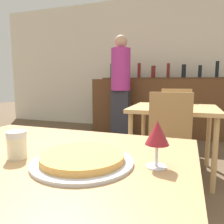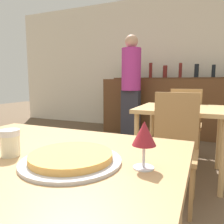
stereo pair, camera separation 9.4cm
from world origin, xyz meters
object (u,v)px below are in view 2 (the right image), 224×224
at_px(chair_far_side_front, 174,141).
at_px(pizza_tray, 71,158).
at_px(chair_far_side_back, 186,120).
at_px(person_standing, 131,83).
at_px(wine_glass, 144,135).
at_px(cheese_shaker, 10,143).

distance_m(chair_far_side_front, pizza_tray, 1.28).
relative_size(chair_far_side_back, person_standing, 0.51).
distance_m(person_standing, wine_glass, 3.22).
bearing_deg(cheese_shaker, person_standing, 99.91).
height_order(pizza_tray, person_standing, person_standing).
xyz_separation_m(pizza_tray, wine_glass, (0.25, 0.05, 0.10)).
height_order(chair_far_side_back, wine_glass, chair_far_side_back).
bearing_deg(chair_far_side_front, chair_far_side_back, 90.00).
bearing_deg(pizza_tray, cheese_shaker, -173.18).
bearing_deg(wine_glass, chair_far_side_front, 92.41).
distance_m(chair_far_side_back, person_standing, 1.31).
xyz_separation_m(chair_far_side_front, chair_far_side_back, (0.00, 1.14, 0.00)).
xyz_separation_m(chair_far_side_front, cheese_shaker, (-0.46, -1.27, 0.27)).
height_order(chair_far_side_front, pizza_tray, chair_far_side_front).
relative_size(pizza_tray, cheese_shaker, 3.47).
relative_size(cheese_shaker, person_standing, 0.06).
relative_size(chair_far_side_back, wine_glass, 5.92).
xyz_separation_m(chair_far_side_back, cheese_shaker, (-0.46, -2.41, 0.27)).
bearing_deg(person_standing, chair_far_side_back, -35.46).
height_order(person_standing, wine_glass, person_standing).
relative_size(chair_far_side_front, cheese_shaker, 9.12).
distance_m(chair_far_side_back, pizza_tray, 2.40).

